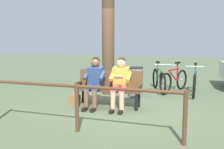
{
  "coord_description": "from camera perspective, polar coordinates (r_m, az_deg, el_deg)",
  "views": [
    {
      "loc": [
        -1.58,
        5.51,
        1.57
      ],
      "look_at": [
        0.23,
        -0.18,
        0.75
      ],
      "focal_mm": 38.54,
      "sensor_mm": 36.0,
      "label": 1
    }
  ],
  "objects": [
    {
      "name": "ground_plane",
      "position": [
        5.94,
        1.59,
        -7.5
      ],
      "size": [
        40.0,
        40.0,
        0.0
      ],
      "primitive_type": "plane",
      "color": "#566647"
    },
    {
      "name": "bench",
      "position": [
        5.86,
        -0.69,
        -2.64
      ],
      "size": [
        1.62,
        0.55,
        0.87
      ],
      "rotation": [
        0.0,
        0.0,
        0.04
      ],
      "color": "#51331E",
      "rests_on": "ground"
    },
    {
      "name": "person_reading",
      "position": [
        5.59,
        2.0,
        -1.49
      ],
      "size": [
        0.5,
        0.78,
        1.2
      ],
      "rotation": [
        0.0,
        0.0,
        0.04
      ],
      "color": "gold",
      "rests_on": "ground"
    },
    {
      "name": "person_companion",
      "position": [
        5.77,
        -4.2,
        -1.22
      ],
      "size": [
        0.5,
        0.78,
        1.2
      ],
      "rotation": [
        0.0,
        0.0,
        0.04
      ],
      "color": "#334772",
      "rests_on": "ground"
    },
    {
      "name": "handbag",
      "position": [
        6.16,
        -8.93,
        -5.88
      ],
      "size": [
        0.32,
        0.19,
        0.24
      ],
      "primitive_type": "cube",
      "rotation": [
        0.0,
        0.0,
        -0.18
      ],
      "color": "olive",
      "rests_on": "ground"
    },
    {
      "name": "tree_trunk",
      "position": [
        7.16,
        -0.92,
        10.71
      ],
      "size": [
        0.37,
        0.37,
        3.86
      ],
      "primitive_type": "cylinder",
      "color": "#4C3823",
      "rests_on": "ground"
    },
    {
      "name": "litter_bin",
      "position": [
        6.8,
        5.66,
        -1.83
      ],
      "size": [
        0.41,
        0.41,
        0.87
      ],
      "color": "slate",
      "rests_on": "ground"
    },
    {
      "name": "bicycle_orange",
      "position": [
        7.54,
        18.99,
        -1.84
      ],
      "size": [
        0.48,
        1.68,
        0.94
      ],
      "rotation": [
        0.0,
        0.0,
        1.52
      ],
      "color": "black",
      "rests_on": "ground"
    },
    {
      "name": "bicycle_silver",
      "position": [
        7.75,
        14.54,
        -1.41
      ],
      "size": [
        0.78,
        1.55,
        0.94
      ],
      "rotation": [
        0.0,
        0.0,
        1.14
      ],
      "color": "black",
      "rests_on": "ground"
    },
    {
      "name": "bicycle_black",
      "position": [
        7.81,
        11.03,
        -1.23
      ],
      "size": [
        0.69,
        1.6,
        0.94
      ],
      "rotation": [
        0.0,
        0.0,
        1.92
      ],
      "color": "black",
      "rests_on": "ground"
    },
    {
      "name": "railing_fence",
      "position": [
        4.21,
        -8.36,
        -5.5
      ],
      "size": [
        3.66,
        0.09,
        0.85
      ],
      "rotation": [
        0.0,
        0.0,
        -0.0
      ],
      "color": "#51331E",
      "rests_on": "ground"
    }
  ]
}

